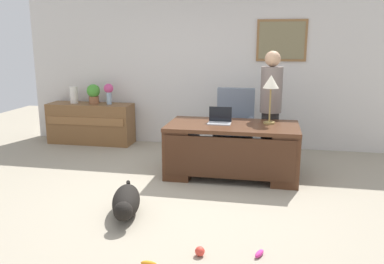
{
  "coord_description": "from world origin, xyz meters",
  "views": [
    {
      "loc": [
        1.0,
        -4.51,
        1.88
      ],
      "look_at": [
        0.05,
        0.3,
        0.75
      ],
      "focal_mm": 37.19,
      "sensor_mm": 36.0,
      "label": 1
    }
  ],
  "objects_px": {
    "desk": "(232,148)",
    "laptop": "(220,119)",
    "dog_toy_bone": "(149,264)",
    "desk_lamp": "(271,85)",
    "armchair": "(234,128)",
    "credenza": "(91,123)",
    "person_standing": "(271,108)",
    "potted_plant": "(94,93)",
    "dog_lying": "(126,202)",
    "dog_toy_ball": "(200,251)",
    "vase_empty": "(74,95)",
    "dog_toy_plush": "(259,254)",
    "vase_with_flowers": "(109,91)"
  },
  "relations": [
    {
      "from": "credenza",
      "to": "laptop",
      "type": "bearing_deg",
      "value": -26.96
    },
    {
      "from": "dog_toy_bone",
      "to": "potted_plant",
      "type": "bearing_deg",
      "value": 120.01
    },
    {
      "from": "desk_lamp",
      "to": "dog_toy_bone",
      "type": "distance_m",
      "value": 3.08
    },
    {
      "from": "dog_lying",
      "to": "laptop",
      "type": "relative_size",
      "value": 2.73
    },
    {
      "from": "armchair",
      "to": "vase_empty",
      "type": "relative_size",
      "value": 3.65
    },
    {
      "from": "armchair",
      "to": "dog_toy_plush",
      "type": "xyz_separation_m",
      "value": [
        0.51,
        -3.0,
        -0.47
      ]
    },
    {
      "from": "credenza",
      "to": "desk_lamp",
      "type": "bearing_deg",
      "value": -20.12
    },
    {
      "from": "dog_lying",
      "to": "laptop",
      "type": "distance_m",
      "value": 1.91
    },
    {
      "from": "dog_lying",
      "to": "vase_empty",
      "type": "xyz_separation_m",
      "value": [
        -2.07,
        2.91,
        0.74
      ]
    },
    {
      "from": "dog_toy_ball",
      "to": "potted_plant",
      "type": "bearing_deg",
      "value": 126.09
    },
    {
      "from": "desk_lamp",
      "to": "armchair",
      "type": "bearing_deg",
      "value": 127.65
    },
    {
      "from": "dog_lying",
      "to": "laptop",
      "type": "xyz_separation_m",
      "value": [
        0.82,
        1.6,
        0.65
      ]
    },
    {
      "from": "person_standing",
      "to": "dog_toy_plush",
      "type": "xyz_separation_m",
      "value": [
        -0.05,
        -2.73,
        -0.88
      ]
    },
    {
      "from": "desk_lamp",
      "to": "dog_toy_plush",
      "type": "bearing_deg",
      "value": -90.98
    },
    {
      "from": "armchair",
      "to": "vase_empty",
      "type": "bearing_deg",
      "value": 170.8
    },
    {
      "from": "potted_plant",
      "to": "dog_toy_bone",
      "type": "bearing_deg",
      "value": -59.99
    },
    {
      "from": "vase_empty",
      "to": "potted_plant",
      "type": "distance_m",
      "value": 0.4
    },
    {
      "from": "desk",
      "to": "dog_lying",
      "type": "height_order",
      "value": "desk"
    },
    {
      "from": "vase_empty",
      "to": "dog_toy_bone",
      "type": "relative_size",
      "value": 2.15
    },
    {
      "from": "vase_empty",
      "to": "dog_toy_bone",
      "type": "xyz_separation_m",
      "value": [
        2.61,
        -3.84,
        -0.87
      ]
    },
    {
      "from": "desk_lamp",
      "to": "vase_with_flowers",
      "type": "xyz_separation_m",
      "value": [
        -2.88,
        1.2,
        -0.3
      ]
    },
    {
      "from": "dog_toy_plush",
      "to": "credenza",
      "type": "bearing_deg",
      "value": 132.71
    },
    {
      "from": "credenza",
      "to": "dog_lying",
      "type": "height_order",
      "value": "credenza"
    },
    {
      "from": "credenza",
      "to": "potted_plant",
      "type": "distance_m",
      "value": 0.58
    },
    {
      "from": "armchair",
      "to": "laptop",
      "type": "xyz_separation_m",
      "value": [
        -0.14,
        -0.82,
        0.3
      ]
    },
    {
      "from": "dog_lying",
      "to": "dog_toy_ball",
      "type": "height_order",
      "value": "dog_lying"
    },
    {
      "from": "laptop",
      "to": "vase_with_flowers",
      "type": "relative_size",
      "value": 0.85
    },
    {
      "from": "credenza",
      "to": "vase_empty",
      "type": "height_order",
      "value": "vase_empty"
    },
    {
      "from": "laptop",
      "to": "dog_toy_plush",
      "type": "relative_size",
      "value": 2.24
    },
    {
      "from": "desk_lamp",
      "to": "potted_plant",
      "type": "distance_m",
      "value": 3.41
    },
    {
      "from": "person_standing",
      "to": "potted_plant",
      "type": "relative_size",
      "value": 4.82
    },
    {
      "from": "person_standing",
      "to": "potted_plant",
      "type": "xyz_separation_m",
      "value": [
        -3.19,
        0.77,
        0.04
      ]
    },
    {
      "from": "person_standing",
      "to": "desk_lamp",
      "type": "relative_size",
      "value": 2.57
    },
    {
      "from": "dog_toy_ball",
      "to": "desk_lamp",
      "type": "bearing_deg",
      "value": 76.79
    },
    {
      "from": "dog_lying",
      "to": "laptop",
      "type": "height_order",
      "value": "laptop"
    },
    {
      "from": "laptop",
      "to": "dog_toy_bone",
      "type": "xyz_separation_m",
      "value": [
        -0.28,
        -2.53,
        -0.78
      ]
    },
    {
      "from": "armchair",
      "to": "credenza",
      "type": "bearing_deg",
      "value": 169.8
    },
    {
      "from": "person_standing",
      "to": "potted_plant",
      "type": "distance_m",
      "value": 3.28
    },
    {
      "from": "vase_with_flowers",
      "to": "desk_lamp",
      "type": "bearing_deg",
      "value": -22.55
    },
    {
      "from": "vase_with_flowers",
      "to": "dog_toy_bone",
      "type": "bearing_deg",
      "value": -63.42
    },
    {
      "from": "armchair",
      "to": "desk_lamp",
      "type": "distance_m",
      "value": 1.19
    },
    {
      "from": "desk_lamp",
      "to": "dog_toy_ball",
      "type": "distance_m",
      "value": 2.75
    },
    {
      "from": "desk",
      "to": "laptop",
      "type": "bearing_deg",
      "value": 160.89
    },
    {
      "from": "credenza",
      "to": "vase_empty",
      "type": "bearing_deg",
      "value": 179.73
    },
    {
      "from": "laptop",
      "to": "desk_lamp",
      "type": "bearing_deg",
      "value": 9.71
    },
    {
      "from": "laptop",
      "to": "dog_toy_ball",
      "type": "bearing_deg",
      "value": -86.95
    },
    {
      "from": "person_standing",
      "to": "armchair",
      "type": "bearing_deg",
      "value": 153.44
    },
    {
      "from": "desk_lamp",
      "to": "vase_with_flowers",
      "type": "height_order",
      "value": "desk_lamp"
    },
    {
      "from": "armchair",
      "to": "dog_toy_bone",
      "type": "relative_size",
      "value": 7.85
    },
    {
      "from": "laptop",
      "to": "vase_with_flowers",
      "type": "bearing_deg",
      "value": 149.15
    }
  ]
}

